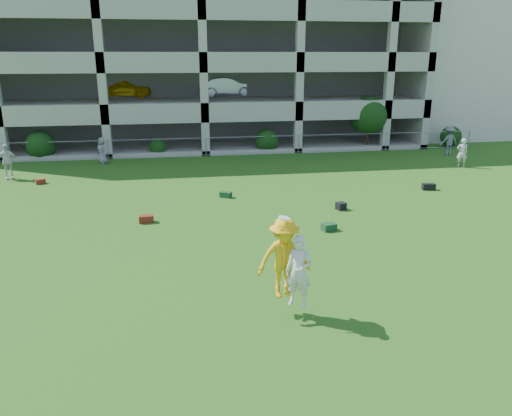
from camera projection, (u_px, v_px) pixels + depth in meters
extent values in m
plane|color=#235114|center=(253.00, 290.00, 13.66)|extent=(100.00, 100.00, 0.00)
cube|color=beige|center=(470.00, 69.00, 42.14)|extent=(16.00, 14.00, 10.00)
imported|color=silver|center=(7.00, 162.00, 25.46)|extent=(1.17, 0.80, 1.84)
imported|color=gray|center=(102.00, 151.00, 29.20)|extent=(0.85, 0.89, 1.54)
imported|color=silver|center=(462.00, 153.00, 28.30)|extent=(0.69, 0.55, 1.64)
imported|color=slate|center=(449.00, 141.00, 31.69)|extent=(1.24, 0.78, 1.83)
cube|color=#581E0F|center=(146.00, 219.00, 19.07)|extent=(0.57, 0.35, 0.28)
cube|color=#163D1C|center=(329.00, 227.00, 18.22)|extent=(0.57, 0.46, 0.26)
cube|color=black|center=(341.00, 206.00, 20.66)|extent=(0.44, 0.44, 0.30)
cube|color=black|center=(429.00, 187.00, 23.68)|extent=(0.64, 0.38, 0.30)
cube|color=#5E1A10|center=(41.00, 181.00, 24.77)|extent=(0.53, 0.44, 0.24)
cube|color=#13361C|center=(226.00, 195.00, 22.43)|extent=(0.58, 0.52, 0.25)
imported|color=yellow|center=(284.00, 258.00, 11.97)|extent=(1.34, 0.83, 2.00)
imported|color=silver|center=(299.00, 272.00, 11.79)|extent=(0.77, 0.70, 1.77)
cylinder|color=white|center=(284.00, 218.00, 11.44)|extent=(0.27, 0.27, 0.09)
cube|color=#9E998C|center=(193.00, 56.00, 42.77)|extent=(30.00, 0.50, 12.00)
cube|color=#9E998C|center=(388.00, 56.00, 38.68)|extent=(0.50, 14.00, 12.00)
cube|color=#9E998C|center=(200.00, 136.00, 38.13)|extent=(30.00, 14.00, 0.30)
cube|color=#9E998C|center=(199.00, 96.00, 37.25)|extent=(30.00, 14.00, 0.30)
cube|color=#9E998C|center=(197.00, 54.00, 36.36)|extent=(30.00, 14.00, 0.30)
cube|color=#9E998C|center=(196.00, 10.00, 35.47)|extent=(30.00, 14.00, 0.30)
cube|color=#9E998C|center=(205.00, 115.00, 30.97)|extent=(30.00, 0.30, 0.90)
cube|color=#9E998C|center=(203.00, 65.00, 30.08)|extent=(30.00, 0.30, 0.90)
cube|color=#9E998C|center=(202.00, 12.00, 29.19)|extent=(30.00, 0.30, 0.90)
cube|color=#9E998C|center=(100.00, 57.00, 29.11)|extent=(0.50, 0.50, 12.00)
cube|color=#9E998C|center=(203.00, 57.00, 30.04)|extent=(0.50, 0.50, 12.00)
cube|color=#9E998C|center=(300.00, 57.00, 30.97)|extent=(0.50, 0.50, 12.00)
cube|color=#9E998C|center=(391.00, 57.00, 31.90)|extent=(0.50, 0.50, 12.00)
cube|color=#605E59|center=(196.00, 56.00, 38.29)|extent=(29.00, 9.00, 11.60)
imported|color=yellow|center=(124.00, 88.00, 34.32)|extent=(4.04, 2.05, 1.32)
imported|color=silver|center=(226.00, 87.00, 35.41)|extent=(4.16, 1.94, 1.32)
cylinder|color=gray|center=(3.00, 152.00, 29.55)|extent=(0.06, 0.06, 1.20)
cylinder|color=gray|center=(108.00, 149.00, 30.47)|extent=(0.06, 0.06, 1.20)
cylinder|color=gray|center=(206.00, 147.00, 31.40)|extent=(0.06, 0.06, 1.20)
cylinder|color=gray|center=(299.00, 144.00, 32.33)|extent=(0.06, 0.06, 1.20)
cylinder|color=gray|center=(386.00, 141.00, 33.25)|extent=(0.06, 0.06, 1.20)
cylinder|color=gray|center=(469.00, 139.00, 34.18)|extent=(0.06, 0.06, 1.20)
cylinder|color=gray|center=(206.00, 138.00, 31.24)|extent=(36.00, 0.04, 0.04)
cylinder|color=gray|center=(206.00, 155.00, 31.55)|extent=(36.00, 0.04, 0.04)
sphere|color=#163D11|center=(41.00, 145.00, 30.34)|extent=(1.76, 1.76, 1.76)
sphere|color=#163D11|center=(158.00, 147.00, 31.52)|extent=(1.10, 1.10, 1.10)
sphere|color=#163D11|center=(267.00, 141.00, 32.53)|extent=(1.54, 1.54, 1.54)
cylinder|color=#382314|center=(368.00, 134.00, 33.74)|extent=(0.16, 0.16, 1.96)
sphere|color=#163D11|center=(369.00, 116.00, 33.37)|extent=(2.52, 2.52, 2.52)
sphere|color=#163D11|center=(451.00, 136.00, 34.56)|extent=(1.43, 1.43, 1.43)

